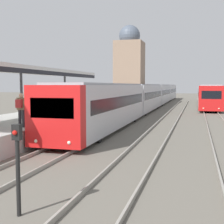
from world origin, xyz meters
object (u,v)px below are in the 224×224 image
train_near (152,95)px  train_far (207,94)px  signal_post_near (18,160)px  person_on_platform (21,107)px

train_near → train_far: (7.52, 6.07, -0.03)m
train_far → signal_post_near: bearing=-97.2°
train_far → signal_post_near: (-5.41, -43.03, -0.41)m
signal_post_near → train_near: bearing=93.3°
train_far → signal_post_near: train_far is taller
train_far → signal_post_near: size_ratio=13.48×
person_on_platform → train_far: 37.08m
signal_post_near → train_far: bearing=82.8°
person_on_platform → train_far: bearing=74.7°
train_far → person_on_platform: bearing=-105.3°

